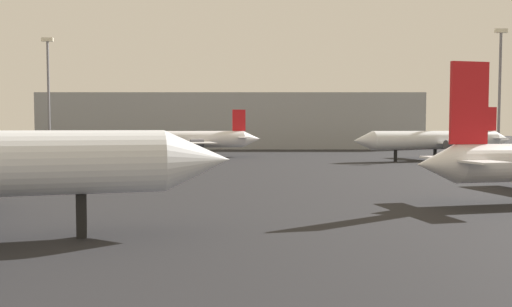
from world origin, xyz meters
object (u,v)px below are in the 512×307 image
Objects in this scene: airplane_far_left at (438,140)px; light_mast_left at (50,90)px; light_mast_right at (501,86)px; airplane_far_right at (194,139)px.

light_mast_left is (-73.75, 19.78, 9.93)m from airplane_far_left.
airplane_far_left is at bearing -144.11° from light_mast_right.
light_mast_right reaches higher than light_mast_left.
light_mast_right reaches higher than airplane_far_right.
airplane_far_left is 77.00m from light_mast_left.
airplane_far_right is 1.09× the size of light_mast_left.
airplane_far_right is at bearing -19.78° from light_mast_left.
light_mast_left is at bearing 174.88° from light_mast_right.
light_mast_right is at bearing -5.12° from light_mast_left.
light_mast_right is (89.95, -8.05, 0.14)m from light_mast_left.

